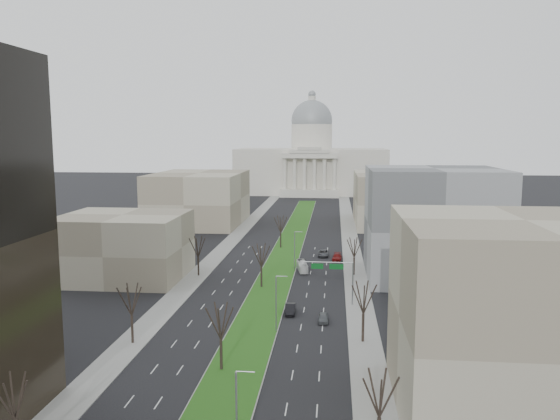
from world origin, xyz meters
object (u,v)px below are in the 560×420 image
Objects in this scene: box_van at (302,266)px; car_grey_far at (323,253)px; car_red at (337,257)px; car_black at (290,309)px; car_grey_near at (323,318)px.

car_grey_far is at bearing 64.35° from box_van.
box_van is at bearing -105.34° from car_grey_far.
car_grey_far is at bearing 134.28° from car_red.
box_van reaches higher than car_black.
car_red is at bearing 86.32° from car_grey_near.
box_van is (-4.51, -16.05, 0.32)m from car_grey_far.
car_red is 5.41m from car_grey_far.
car_grey_far is at bearing 81.58° from car_black.
box_van is (0.30, 30.49, 0.29)m from car_black.
car_black reaches higher than car_red.
box_van is at bearing 98.55° from car_grey_near.
car_black is 0.93× the size of car_red.
car_red is (8.30, 42.41, -0.04)m from car_black.
car_red reaches higher than car_grey_near.
car_grey_far is (-3.49, 4.13, 0.01)m from car_red.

